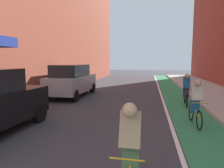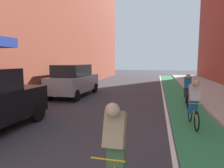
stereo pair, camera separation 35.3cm
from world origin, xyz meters
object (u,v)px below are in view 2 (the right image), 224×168
Objects in this scene: cyclist_mid at (194,101)px; cyclist_trailing at (187,90)px; parked_suv_silver at (74,80)px; cyclist_lead at (115,150)px.

cyclist_trailing is at bearing 85.77° from cyclist_mid.
parked_suv_silver is 2.55× the size of cyclist_trailing.
cyclist_lead reaches higher than cyclist_mid.
cyclist_mid is at bearing 65.65° from cyclist_lead.
parked_suv_silver is at bearing 117.87° from cyclist_lead.
cyclist_lead is at bearing -114.35° from cyclist_mid.
parked_suv_silver is 2.50× the size of cyclist_lead.
cyclist_trailing is (0.22, 3.03, -0.04)m from cyclist_mid.
cyclist_lead is at bearing -106.27° from cyclist_trailing.
parked_suv_silver is at bearing 145.45° from cyclist_mid.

